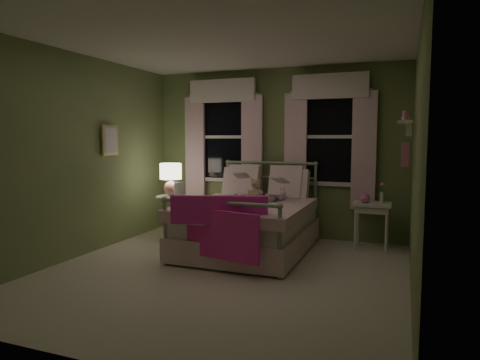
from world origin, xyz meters
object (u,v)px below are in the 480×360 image
at_px(child_right, 278,180).
at_px(teddy_bear, 256,191).
at_px(nightstand_right, 372,210).
at_px(child_left, 241,177).
at_px(nightstand_left, 171,211).
at_px(table_lamp, 171,176).
at_px(bed, 249,223).

relative_size(child_right, teddy_bear, 2.42).
relative_size(teddy_bear, nightstand_right, 0.48).
distance_m(teddy_bear, nightstand_right, 1.62).
relative_size(child_left, nightstand_left, 1.21).
bearing_deg(nightstand_right, child_left, -172.12).
bearing_deg(nightstand_right, table_lamp, -172.19).
distance_m(nightstand_left, nightstand_right, 2.95).
distance_m(bed, table_lamp, 1.51).
height_order(teddy_bear, table_lamp, table_lamp).
relative_size(bed, child_left, 2.59).
xyz_separation_m(bed, nightstand_right, (1.55, 0.67, 0.17)).
xyz_separation_m(table_lamp, nightstand_right, (2.92, 0.40, -0.40)).
bearing_deg(table_lamp, nightstand_right, 7.81).
bearing_deg(child_left, teddy_bear, 146.55).
xyz_separation_m(bed, child_left, (-0.28, 0.42, 0.58)).
height_order(table_lamp, nightstand_right, table_lamp).
relative_size(child_right, nightstand_right, 1.17).
bearing_deg(bed, child_left, 123.60).
height_order(nightstand_left, nightstand_right, same).
relative_size(table_lamp, nightstand_right, 0.76).
height_order(teddy_bear, nightstand_right, teddy_bear).
bearing_deg(teddy_bear, child_left, 150.50).
xyz_separation_m(child_left, table_lamp, (-1.09, -0.15, -0.01)).
relative_size(nightstand_left, nightstand_right, 1.02).
xyz_separation_m(child_left, child_right, (0.56, 0.00, -0.02)).
xyz_separation_m(child_right, nightstand_right, (1.27, 0.25, -0.39)).
distance_m(teddy_bear, table_lamp, 1.38).
height_order(child_left, child_right, child_left).
bearing_deg(teddy_bear, nightstand_left, 179.54).
xyz_separation_m(child_left, nightstand_left, (-1.09, -0.15, -0.54)).
relative_size(bed, teddy_bear, 6.59).
xyz_separation_m(child_right, nightstand_left, (-1.65, -0.15, -0.52)).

